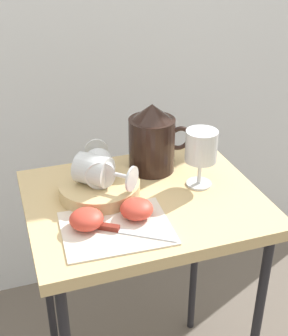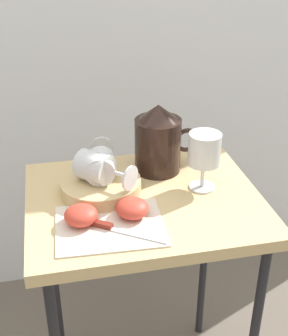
{
  "view_description": "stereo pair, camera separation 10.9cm",
  "coord_description": "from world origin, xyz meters",
  "px_view_note": "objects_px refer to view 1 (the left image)",
  "views": [
    {
      "loc": [
        -0.3,
        -0.9,
        1.32
      ],
      "look_at": [
        0.0,
        0.0,
        0.79
      ],
      "focal_mm": 49.82,
      "sensor_mm": 36.0,
      "label": 1
    },
    {
      "loc": [
        -0.2,
        -0.93,
        1.32
      ],
      "look_at": [
        0.0,
        0.0,
        0.79
      ],
      "focal_mm": 49.82,
      "sensor_mm": 36.0,
      "label": 2
    }
  ],
  "objects_px": {
    "apple_half_right": "(137,209)",
    "basket_tray": "(100,188)",
    "knife": "(114,229)",
    "pitcher": "(152,144)",
    "wine_glass_tipped_near": "(95,170)",
    "table": "(144,223)",
    "wine_glass_upright": "(201,149)",
    "apple_half_left": "(86,219)",
    "wine_glass_tipped_far": "(99,167)"
  },
  "relations": [
    {
      "from": "wine_glass_tipped_far",
      "to": "apple_half_right",
      "type": "relative_size",
      "value": 2.02
    },
    {
      "from": "wine_glass_upright",
      "to": "wine_glass_tipped_far",
      "type": "xyz_separation_m",
      "value": [
        -0.25,
        0.04,
        -0.03
      ]
    },
    {
      "from": "knife",
      "to": "pitcher",
      "type": "bearing_deg",
      "value": 54.66
    },
    {
      "from": "wine_glass_tipped_near",
      "to": "wine_glass_tipped_far",
      "type": "height_order",
      "value": "wine_glass_tipped_near"
    },
    {
      "from": "pitcher",
      "to": "wine_glass_upright",
      "type": "relative_size",
      "value": 1.25
    },
    {
      "from": "wine_glass_tipped_near",
      "to": "basket_tray",
      "type": "bearing_deg",
      "value": 31.82
    },
    {
      "from": "wine_glass_tipped_near",
      "to": "knife",
      "type": "relative_size",
      "value": 0.81
    },
    {
      "from": "basket_tray",
      "to": "knife",
      "type": "xyz_separation_m",
      "value": [
        -0.01,
        -0.16,
        -0.01
      ]
    },
    {
      "from": "apple_half_left",
      "to": "basket_tray",
      "type": "bearing_deg",
      "value": 64.76
    },
    {
      "from": "basket_tray",
      "to": "apple_half_left",
      "type": "xyz_separation_m",
      "value": [
        -0.06,
        -0.13,
        0.01
      ]
    },
    {
      "from": "wine_glass_tipped_far",
      "to": "knife",
      "type": "bearing_deg",
      "value": -93.3
    },
    {
      "from": "table",
      "to": "wine_glass_tipped_far",
      "type": "height_order",
      "value": "wine_glass_tipped_far"
    },
    {
      "from": "table",
      "to": "wine_glass_upright",
      "type": "relative_size",
      "value": 4.85
    },
    {
      "from": "basket_tray",
      "to": "apple_half_right",
      "type": "bearing_deg",
      "value": -66.13
    },
    {
      "from": "wine_glass_upright",
      "to": "knife",
      "type": "bearing_deg",
      "value": -153.92
    },
    {
      "from": "apple_half_right",
      "to": "wine_glass_tipped_near",
      "type": "bearing_deg",
      "value": 118.33
    },
    {
      "from": "basket_tray",
      "to": "wine_glass_tipped_near",
      "type": "bearing_deg",
      "value": -148.18
    },
    {
      "from": "apple_half_right",
      "to": "wine_glass_tipped_far",
      "type": "bearing_deg",
      "value": 111.49
    },
    {
      "from": "pitcher",
      "to": "wine_glass_upright",
      "type": "xyz_separation_m",
      "value": [
        0.09,
        -0.12,
        0.02
      ]
    },
    {
      "from": "table",
      "to": "basket_tray",
      "type": "distance_m",
      "value": 0.14
    },
    {
      "from": "apple_half_left",
      "to": "table",
      "type": "bearing_deg",
      "value": 27.19
    },
    {
      "from": "basket_tray",
      "to": "pitcher",
      "type": "xyz_separation_m",
      "value": [
        0.16,
        0.08,
        0.06
      ]
    },
    {
      "from": "apple_half_right",
      "to": "basket_tray",
      "type": "bearing_deg",
      "value": 113.87
    },
    {
      "from": "table",
      "to": "knife",
      "type": "xyz_separation_m",
      "value": [
        -0.1,
        -0.11,
        0.08
      ]
    },
    {
      "from": "apple_half_left",
      "to": "knife",
      "type": "height_order",
      "value": "apple_half_left"
    },
    {
      "from": "wine_glass_upright",
      "to": "apple_half_right",
      "type": "distance_m",
      "value": 0.23
    },
    {
      "from": "wine_glass_upright",
      "to": "wine_glass_tipped_far",
      "type": "bearing_deg",
      "value": 170.49
    },
    {
      "from": "table",
      "to": "basket_tray",
      "type": "height_order",
      "value": "basket_tray"
    },
    {
      "from": "basket_tray",
      "to": "knife",
      "type": "distance_m",
      "value": 0.16
    },
    {
      "from": "wine_glass_upright",
      "to": "knife",
      "type": "height_order",
      "value": "wine_glass_upright"
    },
    {
      "from": "table",
      "to": "wine_glass_upright",
      "type": "xyz_separation_m",
      "value": [
        0.15,
        0.01,
        0.18
      ]
    },
    {
      "from": "wine_glass_tipped_far",
      "to": "knife",
      "type": "distance_m",
      "value": 0.18
    },
    {
      "from": "table",
      "to": "apple_half_left",
      "type": "distance_m",
      "value": 0.2
    },
    {
      "from": "pitcher",
      "to": "knife",
      "type": "height_order",
      "value": "pitcher"
    },
    {
      "from": "basket_tray",
      "to": "wine_glass_tipped_far",
      "type": "bearing_deg",
      "value": 68.03
    },
    {
      "from": "pitcher",
      "to": "wine_glass_tipped_far",
      "type": "distance_m",
      "value": 0.18
    },
    {
      "from": "basket_tray",
      "to": "pitcher",
      "type": "bearing_deg",
      "value": 26.49
    },
    {
      "from": "basket_tray",
      "to": "apple_half_left",
      "type": "bearing_deg",
      "value": -115.24
    },
    {
      "from": "apple_half_left",
      "to": "knife",
      "type": "bearing_deg",
      "value": -30.64
    },
    {
      "from": "wine_glass_tipped_near",
      "to": "knife",
      "type": "height_order",
      "value": "wine_glass_tipped_near"
    },
    {
      "from": "table",
      "to": "wine_glass_upright",
      "type": "height_order",
      "value": "wine_glass_upright"
    },
    {
      "from": "pitcher",
      "to": "apple_half_right",
      "type": "height_order",
      "value": "pitcher"
    },
    {
      "from": "apple_half_right",
      "to": "pitcher",
      "type": "bearing_deg",
      "value": 62.05
    },
    {
      "from": "wine_glass_tipped_far",
      "to": "table",
      "type": "bearing_deg",
      "value": -29.18
    },
    {
      "from": "basket_tray",
      "to": "pitcher",
      "type": "distance_m",
      "value": 0.19
    },
    {
      "from": "wine_glass_upright",
      "to": "knife",
      "type": "distance_m",
      "value": 0.3
    },
    {
      "from": "basket_tray",
      "to": "apple_half_right",
      "type": "distance_m",
      "value": 0.14
    },
    {
      "from": "table",
      "to": "knife",
      "type": "height_order",
      "value": "knife"
    },
    {
      "from": "wine_glass_tipped_far",
      "to": "apple_half_right",
      "type": "xyz_separation_m",
      "value": [
        0.05,
        -0.13,
        -0.05
      ]
    },
    {
      "from": "pitcher",
      "to": "basket_tray",
      "type": "bearing_deg",
      "value": -153.51
    }
  ]
}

